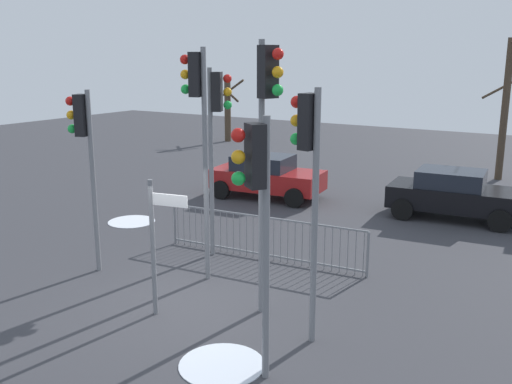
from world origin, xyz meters
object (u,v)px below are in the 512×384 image
(traffic_light_rear_left, at_px, (309,159))
(traffic_light_mid_left, at_px, (198,113))
(traffic_light_foreground_right, at_px, (216,120))
(traffic_light_foreground_left, at_px, (256,192))
(car_black_near, at_px, (454,194))
(traffic_light_mid_right, at_px, (84,140))
(bare_tree_left, at_px, (228,108))
(traffic_light_rear_right, at_px, (267,119))
(car_red_trailing, at_px, (266,176))
(direction_sign_post, at_px, (156,240))
(bare_tree_centre, at_px, (506,105))

(traffic_light_rear_left, xyz_separation_m, traffic_light_mid_left, (-3.21, 1.28, 0.46))
(traffic_light_foreground_right, distance_m, traffic_light_foreground_left, 5.65)
(traffic_light_foreground_right, height_order, traffic_light_rear_left, traffic_light_foreground_right)
(traffic_light_foreground_left, height_order, car_black_near, traffic_light_foreground_left)
(traffic_light_foreground_left, bearing_deg, car_black_near, -54.84)
(traffic_light_mid_left, distance_m, traffic_light_mid_right, 2.67)
(traffic_light_rear_left, height_order, bare_tree_left, traffic_light_rear_left)
(traffic_light_foreground_right, height_order, traffic_light_foreground_left, traffic_light_foreground_right)
(traffic_light_foreground_right, height_order, traffic_light_rear_right, traffic_light_rear_right)
(traffic_light_rear_left, bearing_deg, car_black_near, 7.98)
(traffic_light_foreground_left, bearing_deg, traffic_light_mid_left, -4.53)
(car_red_trailing, height_order, bare_tree_left, bare_tree_left)
(traffic_light_rear_left, height_order, car_black_near, traffic_light_rear_left)
(traffic_light_rear_left, bearing_deg, direction_sign_post, 112.90)
(car_black_near, height_order, car_red_trailing, same)
(traffic_light_rear_right, relative_size, car_black_near, 1.29)
(traffic_light_foreground_left, bearing_deg, bare_tree_left, -17.23)
(traffic_light_rear_left, relative_size, traffic_light_mid_left, 0.87)
(traffic_light_mid_left, relative_size, traffic_light_foreground_left, 1.24)
(traffic_light_foreground_right, xyz_separation_m, bare_tree_left, (-10.74, 16.02, -1.41))
(traffic_light_rear_left, distance_m, traffic_light_foreground_left, 1.57)
(traffic_light_mid_left, height_order, bare_tree_centre, bare_tree_centre)
(traffic_light_rear_right, bearing_deg, traffic_light_foreground_right, -111.34)
(bare_tree_centre, bearing_deg, bare_tree_left, 168.94)
(traffic_light_mid_right, distance_m, traffic_light_foreground_left, 5.90)
(direction_sign_post, xyz_separation_m, car_black_near, (3.14, 9.69, -0.71))
(traffic_light_foreground_left, relative_size, bare_tree_left, 1.12)
(traffic_light_mid_right, relative_size, traffic_light_foreground_left, 1.02)
(traffic_light_rear_left, relative_size, direction_sign_post, 1.65)
(bare_tree_left, bearing_deg, direction_sign_post, -58.81)
(traffic_light_mid_left, bearing_deg, car_red_trailing, 7.35)
(traffic_light_rear_left, distance_m, traffic_light_mid_right, 5.64)
(traffic_light_rear_right, bearing_deg, direction_sign_post, -38.94)
(traffic_light_mid_left, distance_m, traffic_light_foreground_left, 4.30)
(traffic_light_mid_left, height_order, bare_tree_left, traffic_light_mid_left)
(car_black_near, height_order, bare_tree_centre, bare_tree_centre)
(bare_tree_left, bearing_deg, traffic_light_mid_left, -57.07)
(traffic_light_foreground_left, height_order, bare_tree_left, traffic_light_foreground_left)
(traffic_light_mid_right, height_order, car_black_near, traffic_light_mid_right)
(traffic_light_rear_left, xyz_separation_m, bare_tree_left, (-14.50, 18.71, -1.25))
(traffic_light_foreground_right, xyz_separation_m, traffic_light_mid_left, (0.55, -1.41, 0.31))
(traffic_light_mid_right, bearing_deg, bare_tree_left, 5.92)
(bare_tree_centre, bearing_deg, traffic_light_rear_left, -92.10)
(traffic_light_rear_left, distance_m, car_black_near, 9.38)
(traffic_light_mid_right, relative_size, traffic_light_rear_right, 0.81)
(direction_sign_post, bearing_deg, bare_tree_left, 110.65)
(traffic_light_mid_left, distance_m, bare_tree_centre, 14.99)
(traffic_light_mid_right, xyz_separation_m, car_red_trailing, (-0.15, 8.01, -2.23))
(traffic_light_foreground_right, bearing_deg, traffic_light_foreground_left, 17.12)
(traffic_light_foreground_right, relative_size, car_red_trailing, 1.14)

